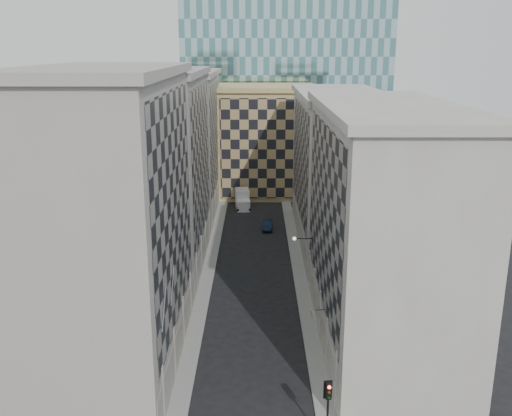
{
  "coord_description": "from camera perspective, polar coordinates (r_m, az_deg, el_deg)",
  "views": [
    {
      "loc": [
        0.37,
        -31.09,
        24.98
      ],
      "look_at": [
        0.29,
        15.9,
        11.73
      ],
      "focal_mm": 40.0,
      "sensor_mm": 36.0,
      "label": 1
    }
  ],
  "objects": [
    {
      "name": "bldg_left_b",
      "position": [
        66.48,
        -9.67,
        3.67
      ],
      "size": [
        10.8,
        22.8,
        22.7
      ],
      "color": "gray",
      "rests_on": "ground"
    },
    {
      "name": "sidewalk_east",
      "position": [
        66.15,
        4.35,
        -6.42
      ],
      "size": [
        1.5,
        100.0,
        0.15
      ],
      "primitive_type": "cube",
      "color": "gray",
      "rests_on": "ground"
    },
    {
      "name": "bracket_lamp",
      "position": [
        58.34,
        4.04,
        -3.07
      ],
      "size": [
        1.98,
        0.36,
        0.36
      ],
      "color": "black",
      "rests_on": "ground"
    },
    {
      "name": "traffic_light",
      "position": [
        38.53,
        7.22,
        -18.49
      ],
      "size": [
        0.57,
        0.5,
        4.51
      ],
      "rotation": [
        0.0,
        0.0,
        0.11
      ],
      "color": "black",
      "rests_on": "sidewalk_east"
    },
    {
      "name": "church_tower",
      "position": [
        113.1,
        -0.1,
        16.75
      ],
      "size": [
        7.2,
        7.2,
        51.5
      ],
      "color": "#2E2924",
      "rests_on": "ground"
    },
    {
      "name": "shop_sign",
      "position": [
        47.98,
        5.68,
        -10.48
      ],
      "size": [
        1.17,
        0.67,
        0.75
      ],
      "rotation": [
        0.0,
        0.0,
        0.16
      ],
      "color": "black",
      "rests_on": "ground"
    },
    {
      "name": "bldg_right_a",
      "position": [
        49.49,
        12.36,
        -1.86
      ],
      "size": [
        10.8,
        26.8,
        20.7
      ],
      "color": "#A7A299",
      "rests_on": "ground"
    },
    {
      "name": "sidewalk_west",
      "position": [
        66.21,
        -4.81,
        -6.41
      ],
      "size": [
        1.5,
        100.0,
        0.15
      ],
      "primitive_type": "cube",
      "color": "gray",
      "rests_on": "ground"
    },
    {
      "name": "bldg_left_c",
      "position": [
        87.97,
        -7.3,
        6.36
      ],
      "size": [
        10.8,
        22.8,
        21.7
      ],
      "color": "#9B978C",
      "rests_on": "ground"
    },
    {
      "name": "dark_car",
      "position": [
        81.08,
        1.13,
        -1.72
      ],
      "size": [
        1.42,
        3.89,
        1.27
      ],
      "primitive_type": "imported",
      "rotation": [
        0.0,
        0.0,
        -0.02
      ],
      "color": "#0D1A32",
      "rests_on": "ground"
    },
    {
      "name": "box_truck",
      "position": [
        91.97,
        -1.36,
        0.8
      ],
      "size": [
        2.67,
        5.45,
        2.89
      ],
      "rotation": [
        0.0,
        0.0,
        0.1
      ],
      "color": "white",
      "rests_on": "ground"
    },
    {
      "name": "tan_block",
      "position": [
        100.21,
        1.03,
        6.82
      ],
      "size": [
        16.8,
        14.8,
        18.8
      ],
      "color": "tan",
      "rests_on": "ground"
    },
    {
      "name": "flagpoles_left",
      "position": [
        41.27,
        -8.76,
        -8.74
      ],
      "size": [
        0.1,
        6.33,
        2.33
      ],
      "color": "gray",
      "rests_on": "ground"
    },
    {
      "name": "bldg_right_b",
      "position": [
        75.37,
        8.14,
        4.01
      ],
      "size": [
        10.8,
        28.8,
        19.7
      ],
      "color": "#A7A299",
      "rests_on": "ground"
    },
    {
      "name": "bldg_left_a",
      "position": [
        45.51,
        -14.23,
        -1.55
      ],
      "size": [
        10.8,
        22.8,
        23.7
      ],
      "color": "#9B978C",
      "rests_on": "ground"
    }
  ]
}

